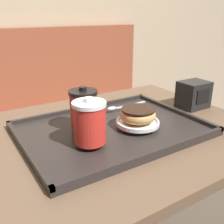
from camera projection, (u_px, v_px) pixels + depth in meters
The scene contains 9 objects.
booth_bench at pixel (48, 140), 1.68m from camera, with size 1.49×0.44×1.00m.
cafe_table at pixel (119, 175), 0.89m from camera, with size 0.85×0.70×0.74m.
serving_tray at pixel (112, 129), 0.80m from camera, with size 0.53×0.39×0.02m.
coffee_cup_front at pixel (90, 122), 0.67m from camera, with size 0.09×0.09×0.12m.
coffee_cup_rear at pixel (84, 109), 0.76m from camera, with size 0.08×0.08×0.12m.
plate_with_chocolate_donut at pixel (138, 122), 0.79m from camera, with size 0.13×0.13×0.01m.
donut_chocolate_glazed at pixel (138, 114), 0.78m from camera, with size 0.11×0.11×0.04m.
spoon at pixel (118, 107), 0.92m from camera, with size 0.17×0.02×0.01m.
napkin_dispenser at pixel (193, 95), 0.99m from camera, with size 0.11×0.09×0.10m.
Camera 1 is at (-0.43, -0.63, 1.09)m, focal length 42.00 mm.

